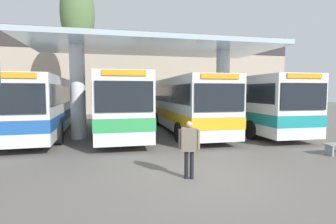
# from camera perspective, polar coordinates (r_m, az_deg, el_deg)

# --- Properties ---
(ground_plane) EXTENTS (100.00, 100.00, 0.00)m
(ground_plane) POSITION_cam_1_polar(r_m,az_deg,el_deg) (7.94, 6.79, -13.85)
(ground_plane) COLOR #605B56
(townhouse_backdrop) EXTENTS (40.00, 0.58, 9.39)m
(townhouse_backdrop) POSITION_cam_1_polar(r_m,az_deg,el_deg) (30.76, -8.19, 9.94)
(townhouse_backdrop) COLOR tan
(townhouse_backdrop) RESTS_ON ground_plane
(station_canopy) EXTENTS (13.22, 5.91, 5.12)m
(station_canopy) POSITION_cam_1_polar(r_m,az_deg,el_deg) (14.87, -2.94, 11.76)
(station_canopy) COLOR silver
(station_canopy) RESTS_ON ground_plane
(transit_bus_left_bay) EXTENTS (3.13, 11.80, 3.24)m
(transit_bus_left_bay) POSITION_cam_1_polar(r_m,az_deg,el_deg) (16.98, -25.47, 1.73)
(transit_bus_left_bay) COLOR silver
(transit_bus_left_bay) RESTS_ON ground_plane
(transit_bus_center_bay) EXTENTS (2.79, 10.15, 3.37)m
(transit_bus_center_bay) POSITION_cam_1_polar(r_m,az_deg,el_deg) (15.38, -10.38, 2.05)
(transit_bus_center_bay) COLOR silver
(transit_bus_center_bay) RESTS_ON ground_plane
(transit_bus_right_bay) EXTENTS (2.78, 11.18, 3.28)m
(transit_bus_right_bay) POSITION_cam_1_polar(r_m,az_deg,el_deg) (16.48, 3.47, 2.12)
(transit_bus_right_bay) COLOR silver
(transit_bus_right_bay) RESTS_ON ground_plane
(transit_bus_far_right_bay) EXTENTS (2.98, 11.99, 3.33)m
(transit_bus_far_right_bay) POSITION_cam_1_polar(r_m,az_deg,el_deg) (18.10, 15.54, 2.25)
(transit_bus_far_right_bay) COLOR white
(transit_bus_far_right_bay) RESTS_ON ground_plane
(pedestrian_waiting) EXTENTS (0.60, 0.37, 1.65)m
(pedestrian_waiting) POSITION_cam_1_polar(r_m,az_deg,el_deg) (7.51, 4.63, -6.92)
(pedestrian_waiting) COLOR black
(pedestrian_waiting) RESTS_ON ground_plane
(poplar_tree_behind_left) EXTENTS (2.75, 2.75, 11.97)m
(poplar_tree_behind_left) POSITION_cam_1_polar(r_m,az_deg,el_deg) (24.08, -19.10, 19.49)
(poplar_tree_behind_left) COLOR #473A2B
(poplar_tree_behind_left) RESTS_ON ground_plane
(parked_car_street) EXTENTS (4.59, 2.11, 2.09)m
(parked_car_street) POSITION_cam_1_polar(r_m,az_deg,el_deg) (26.54, -8.51, 1.21)
(parked_car_street) COLOR black
(parked_car_street) RESTS_ON ground_plane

